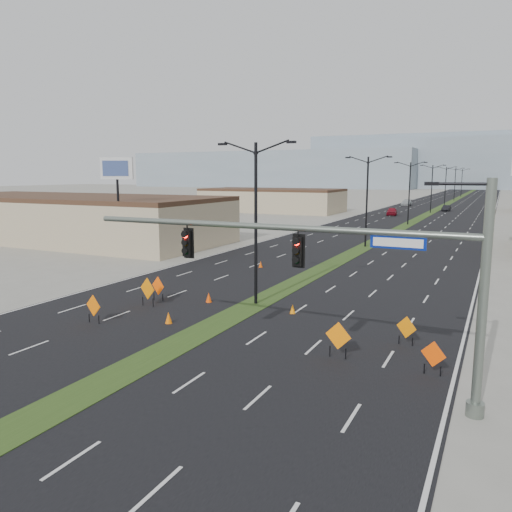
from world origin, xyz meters
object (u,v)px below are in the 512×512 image
at_px(signal_mast, 345,266).
at_px(car_far, 407,203).
at_px(car_mid, 446,208).
at_px(streetlight_2, 409,191).
at_px(construction_sign_1, 93,307).
at_px(pole_sign_west, 117,176).
at_px(car_left, 392,211).
at_px(construction_sign_4, 406,328).
at_px(cone_3, 261,264).
at_px(streetlight_4, 446,185).
at_px(construction_sign_5, 433,356).
at_px(streetlight_3, 432,187).
at_px(construction_sign_3, 338,337).
at_px(cone_0, 209,297).
at_px(streetlight_6, 462,182).
at_px(streetlight_0, 256,218).
at_px(streetlight_5, 455,183).
at_px(construction_sign_0, 147,290).
at_px(streetlight_1, 367,199).
at_px(cone_2, 293,309).
at_px(cone_1, 169,318).

xyz_separation_m(signal_mast, car_far, (-17.36, 117.08, -4.00)).
bearing_deg(car_mid, streetlight_2, -89.80).
xyz_separation_m(construction_sign_1, pole_sign_west, (-14.24, 18.38, 7.01)).
relative_size(car_left, construction_sign_4, 3.22).
relative_size(signal_mast, cone_3, 28.32).
bearing_deg(streetlight_4, construction_sign_5, -84.50).
bearing_deg(cone_3, pole_sign_west, -177.61).
bearing_deg(construction_sign_4, streetlight_4, 118.67).
bearing_deg(streetlight_3, construction_sign_3, -85.32).
bearing_deg(construction_sign_4, cone_0, -168.45).
distance_m(construction_sign_1, construction_sign_5, 17.64).
relative_size(signal_mast, construction_sign_5, 11.26).
xyz_separation_m(car_far, construction_sign_3, (16.24, -113.90, 0.19)).
bearing_deg(streetlight_6, streetlight_3, -90.00).
distance_m(streetlight_4, car_mid, 21.99).
height_order(streetlight_0, construction_sign_4, streetlight_0).
distance_m(streetlight_2, pole_sign_west, 49.71).
bearing_deg(cone_3, streetlight_2, 83.44).
height_order(streetlight_2, car_mid, streetlight_2).
bearing_deg(construction_sign_1, streetlight_5, 98.72).
xyz_separation_m(streetlight_3, construction_sign_0, (-5.75, -87.48, -4.35)).
relative_size(construction_sign_0, construction_sign_4, 1.26).
bearing_deg(streetlight_4, car_left, -98.94).
height_order(construction_sign_1, cone_3, construction_sign_1).
bearing_deg(construction_sign_3, streetlight_3, 105.57).
bearing_deg(construction_sign_3, pole_sign_west, 158.64).
distance_m(construction_sign_0, cone_0, 3.88).
bearing_deg(cone_0, streetlight_1, 84.32).
xyz_separation_m(streetlight_5, cone_0, (-2.88, -140.98, -5.10)).
xyz_separation_m(construction_sign_0, pole_sign_west, (-14.65, 14.22, 6.89)).
height_order(cone_0, pole_sign_west, pole_sign_west).
bearing_deg(signal_mast, cone_2, 122.16).
bearing_deg(construction_sign_1, streetlight_0, 62.27).
relative_size(streetlight_2, cone_3, 17.41).
bearing_deg(streetlight_5, signal_mast, -86.74).
relative_size(streetlight_0, car_mid, 2.51).
distance_m(streetlight_0, construction_sign_5, 14.18).
xyz_separation_m(construction_sign_4, cone_1, (-12.30, -2.13, -0.51)).
height_order(car_far, construction_sign_5, car_far).
distance_m(construction_sign_4, pole_sign_west, 34.29).
bearing_deg(streetlight_3, car_left, -120.22).
bearing_deg(cone_3, car_far, 92.20).
bearing_deg(streetlight_4, construction_sign_1, -92.95).
bearing_deg(car_mid, pole_sign_west, -101.64).
bearing_deg(streetlight_2, streetlight_5, 90.00).
relative_size(construction_sign_5, cone_0, 2.24).
height_order(car_far, cone_1, car_far).
relative_size(cone_0, cone_1, 0.99).
xyz_separation_m(streetlight_0, cone_0, (-2.88, -0.98, -5.10)).
relative_size(streetlight_0, streetlight_3, 1.00).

